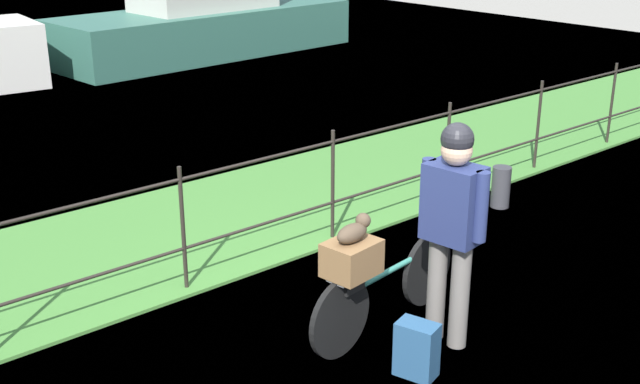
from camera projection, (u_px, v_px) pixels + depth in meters
name	position (u px, v px, depth m)	size (l,w,h in m)	color
ground_plane	(416.00, 346.00, 5.90)	(60.00, 60.00, 0.00)	gray
grass_strip	(201.00, 227.00, 7.99)	(27.00, 2.40, 0.03)	#478438
iron_fence	(263.00, 198.00, 7.01)	(18.04, 0.04, 1.10)	#28231E
bicycle_main	(384.00, 291.00, 6.02)	(1.67, 0.29, 0.61)	black
wooden_crate	(352.00, 258.00, 5.61)	(0.38, 0.30, 0.25)	brown
terrier_dog	(354.00, 231.00, 5.55)	(0.32, 0.18, 0.18)	#4C3D2D
cyclist_person	(453.00, 216.00, 5.62)	(0.31, 0.54, 1.68)	slate
backpack_on_paving	(417.00, 349.00, 5.47)	(0.28, 0.18, 0.40)	#28517A
mooring_bollard	(501.00, 187.00, 8.48)	(0.20, 0.20, 0.45)	#38383D
moored_boat_mid	(205.00, 18.00, 16.62)	(6.62, 2.58, 3.70)	#336656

